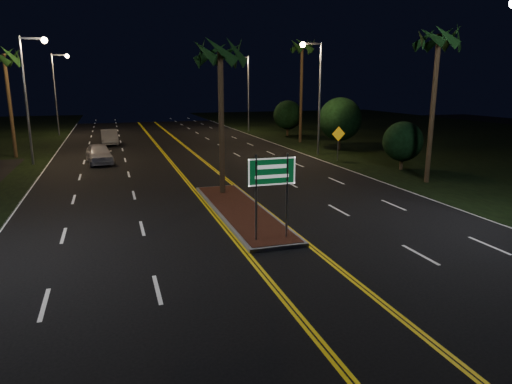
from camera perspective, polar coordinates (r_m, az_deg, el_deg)
name	(u,v)px	position (r m, az deg, el deg)	size (l,w,h in m)	color
ground	(301,270)	(14.80, 5.62, -9.73)	(120.00, 120.00, 0.00)	black
grass_right	(475,142)	(51.92, 25.65, 5.70)	(40.00, 110.00, 0.01)	black
median_island	(241,211)	(21.01, -1.93, -2.38)	(2.25, 10.25, 0.17)	gray
highway_sign	(272,180)	(16.56, 1.99, 1.57)	(1.80, 0.08, 3.20)	gray
streetlight_left_mid	(30,85)	(36.81, -26.37, 11.84)	(1.91, 0.44, 9.00)	gray
streetlight_left_far	(58,85)	(56.69, -23.51, 12.20)	(1.91, 0.44, 9.00)	gray
streetlight_right_mid	(316,85)	(38.03, 7.48, 13.10)	(1.91, 0.44, 9.00)	gray
streetlight_right_far	(245,85)	(56.78, -1.33, 13.28)	(1.91, 0.44, 9.00)	gray
palm_median	(220,53)	(23.65, -4.50, 16.96)	(2.40, 2.40, 8.30)	#382819
palm_left_far	(4,57)	(41.15, -28.98, 14.52)	(2.40, 2.40, 8.80)	#382819
palm_right_near	(439,39)	(28.87, 21.90, 17.30)	(2.40, 2.40, 9.30)	#382819
palm_right_far	(302,48)	(46.35, 5.80, 17.50)	(2.40, 2.40, 10.30)	#382819
shrub_near	(403,141)	(32.79, 17.88, 6.03)	(2.70, 2.70, 3.30)	#382819
shrub_mid	(340,119)	(41.45, 10.46, 8.95)	(3.78, 3.78, 4.62)	#382819
shrub_far	(288,115)	(52.27, 3.99, 9.59)	(3.24, 3.24, 3.96)	#382819
car_near	(99,152)	(35.87, -19.04, 4.76)	(2.19, 5.11, 1.70)	silver
car_far	(109,136)	(46.87, -17.87, 6.70)	(2.15, 5.01, 1.67)	#9C9EA5
warning_sign	(338,139)	(35.39, 10.25, 6.59)	(1.10, 0.10, 2.63)	gray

